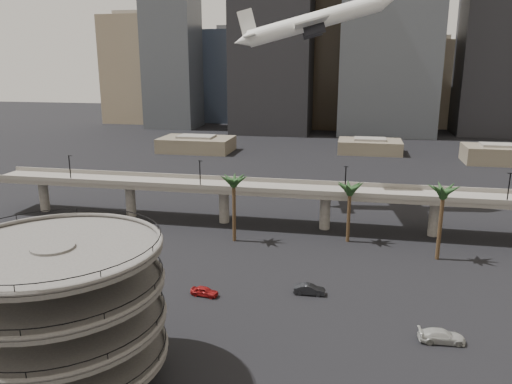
% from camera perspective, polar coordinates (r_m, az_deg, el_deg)
% --- Properties ---
extents(ground, '(700.00, 700.00, 0.00)m').
position_cam_1_polar(ground, '(60.15, -7.26, -20.32)').
color(ground, black).
rests_on(ground, ground).
extents(parking_ramp, '(22.20, 22.20, 17.35)m').
position_cam_1_polar(parking_ramp, '(57.32, -21.60, -11.79)').
color(parking_ramp, '#514E4B').
rests_on(parking_ramp, ground).
extents(overpass, '(130.00, 9.30, 14.70)m').
position_cam_1_polar(overpass, '(106.31, 2.03, -0.07)').
color(overpass, slate).
rests_on(overpass, ground).
extents(palm_trees, '(42.40, 10.40, 14.00)m').
position_cam_1_polar(palm_trees, '(93.99, 9.47, 0.34)').
color(palm_trees, '#4B3720').
rests_on(palm_trees, ground).
extents(low_buildings, '(135.00, 27.50, 6.80)m').
position_cam_1_polar(low_buildings, '(191.62, 8.38, 5.05)').
color(low_buildings, brown).
rests_on(low_buildings, ground).
extents(skyline, '(269.00, 86.00, 131.88)m').
position_cam_1_polar(skyline, '(263.91, 11.61, 17.41)').
color(skyline, '#83705B').
rests_on(skyline, ground).
extents(airborne_jet, '(37.32, 33.19, 13.12)m').
position_cam_1_polar(airborne_jet, '(120.09, 6.50, 18.73)').
color(airborne_jet, silver).
rests_on(airborne_jet, ground).
extents(car_a, '(4.44, 2.28, 1.45)m').
position_cam_1_polar(car_a, '(77.28, -5.91, -11.22)').
color(car_a, maroon).
rests_on(car_a, ground).
extents(car_b, '(4.85, 1.84, 1.58)m').
position_cam_1_polar(car_b, '(77.74, 6.13, -11.01)').
color(car_b, black).
rests_on(car_b, ground).
extents(car_c, '(5.94, 2.80, 1.67)m').
position_cam_1_polar(car_c, '(69.56, 20.45, -15.17)').
color(car_c, '#B0B1AD').
rests_on(car_c, ground).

